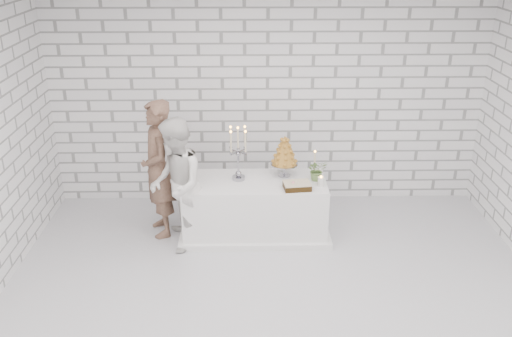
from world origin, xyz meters
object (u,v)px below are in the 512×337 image
(cake_table, at_px, (255,208))
(croquembouche, at_px, (284,156))
(bride, at_px, (176,185))
(groom, at_px, (158,169))
(candelabra, at_px, (238,154))

(cake_table, height_order, croquembouche, croquembouche)
(cake_table, height_order, bride, bride)
(groom, bearing_deg, croquembouche, 74.81)
(cake_table, xyz_separation_m, groom, (-1.21, 0.07, 0.52))
(bride, distance_m, croquembouche, 1.42)
(croquembouche, bearing_deg, groom, -176.68)
(candelabra, distance_m, croquembouche, 0.60)
(bride, distance_m, candelabra, 0.87)
(bride, height_order, croquembouche, bride)
(groom, relative_size, bride, 1.07)
(cake_table, relative_size, groom, 1.01)
(groom, distance_m, croquembouche, 1.60)
(candelabra, bearing_deg, croquembouche, 10.32)
(croquembouche, bearing_deg, bride, -161.54)
(groom, relative_size, candelabra, 2.53)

